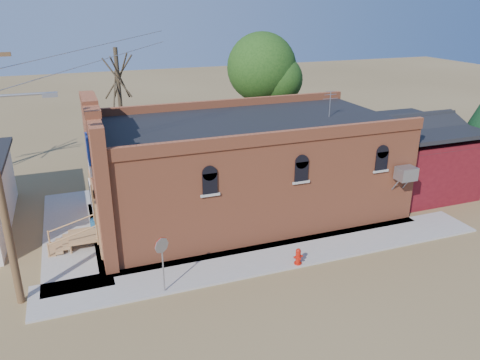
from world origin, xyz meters
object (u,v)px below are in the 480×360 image
object	(u,v)px
fire_hydrant	(298,256)
trash_barrel	(97,228)
stop_sign	(162,251)
brick_bar	(241,168)

from	to	relation	value
fire_hydrant	trash_barrel	bearing A→B (deg)	148.79
stop_sign	trash_barrel	world-z (taller)	stop_sign
fire_hydrant	trash_barrel	size ratio (longest dim) A/B	0.87
trash_barrel	stop_sign	bearing A→B (deg)	-69.90
stop_sign	trash_barrel	xyz separation A→B (m)	(-1.93, 5.27, -1.25)
fire_hydrant	stop_sign	size ratio (longest dim) A/B	0.32
brick_bar	stop_sign	world-z (taller)	brick_bar
fire_hydrant	brick_bar	bearing A→B (deg)	98.26
brick_bar	trash_barrel	xyz separation A→B (m)	(-6.94, -0.23, -1.87)
trash_barrel	fire_hydrant	bearing A→B (deg)	-35.88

